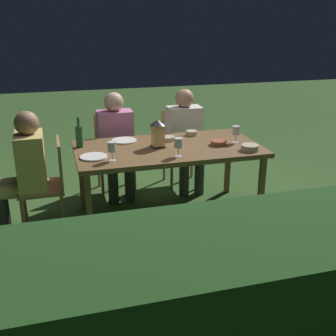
{
  "coord_description": "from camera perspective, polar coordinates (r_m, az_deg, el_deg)",
  "views": [
    {
      "loc": [
        1.04,
        3.71,
        1.91
      ],
      "look_at": [
        0.0,
        0.0,
        0.51
      ],
      "focal_mm": 44.76,
      "sensor_mm": 36.0,
      "label": 1
    }
  ],
  "objects": [
    {
      "name": "person_in_cream",
      "position": [
        4.77,
        2.44,
        4.5
      ],
      "size": [
        0.38,
        0.47,
        1.15
      ],
      "color": "white",
      "rests_on": "ground"
    },
    {
      "name": "plate_a",
      "position": [
        3.76,
        -10.09,
        1.51
      ],
      "size": [
        0.24,
        0.24,
        0.01
      ],
      "primitive_type": "cylinder",
      "color": "white",
      "rests_on": "dining_table"
    },
    {
      "name": "dining_table",
      "position": [
        4.04,
        0.0,
        2.21
      ],
      "size": [
        1.77,
        0.94,
        0.73
      ],
      "color": "brown",
      "rests_on": "ground"
    },
    {
      "name": "ice_bucket",
      "position": [
        2.03,
        16.51,
        -16.74
      ],
      "size": [
        0.26,
        0.26,
        0.34
      ],
      "color": "#B2B7BF",
      "rests_on": "side_table"
    },
    {
      "name": "bowl_dip",
      "position": [
        3.98,
        11.09,
        2.77
      ],
      "size": [
        0.16,
        0.16,
        0.05
      ],
      "color": "#BCAD8E",
      "rests_on": "dining_table"
    },
    {
      "name": "wine_glass_b",
      "position": [
        4.18,
        9.24,
        4.97
      ],
      "size": [
        0.08,
        0.08,
        0.17
      ],
      "color": "silver",
      "rests_on": "dining_table"
    },
    {
      "name": "person_in_mustard",
      "position": [
        3.93,
        -18.99,
        -0.04
      ],
      "size": [
        0.48,
        0.38,
        1.15
      ],
      "color": "tan",
      "rests_on": "ground"
    },
    {
      "name": "plate_b",
      "position": [
        4.22,
        -6.0,
        3.73
      ],
      "size": [
        0.25,
        0.25,
        0.01
      ],
      "primitive_type": "cylinder",
      "color": "white",
      "rests_on": "dining_table"
    },
    {
      "name": "wine_glass_c",
      "position": [
        3.71,
        1.43,
        3.31
      ],
      "size": [
        0.08,
        0.08,
        0.17
      ],
      "color": "silver",
      "rests_on": "dining_table"
    },
    {
      "name": "green_bottle_on_table",
      "position": [
        4.07,
        -11.99,
        4.29
      ],
      "size": [
        0.07,
        0.07,
        0.29
      ],
      "color": "#195128",
      "rests_on": "dining_table"
    },
    {
      "name": "chair_side_left_b",
      "position": [
        4.83,
        -7.34,
        2.65
      ],
      "size": [
        0.42,
        0.4,
        0.87
      ],
      "color": "#937047",
      "rests_on": "ground"
    },
    {
      "name": "hedge_backdrop",
      "position": [
        2.24,
        16.93,
        -19.17
      ],
      "size": [
        4.86,
        0.69,
        1.05
      ],
      "primitive_type": "cube",
      "color": "#234C1E",
      "rests_on": "ground"
    },
    {
      "name": "ground_plane",
      "position": [
        4.3,
        0.0,
        -6.41
      ],
      "size": [
        16.0,
        16.0,
        0.0
      ],
      "primitive_type": "plane",
      "color": "#385B28"
    },
    {
      "name": "bowl_bread",
      "position": [
        4.1,
        6.88,
        3.47
      ],
      "size": [
        0.15,
        0.15,
        0.05
      ],
      "color": "#9E5138",
      "rests_on": "dining_table"
    },
    {
      "name": "bowl_salad",
      "position": [
        4.42,
        3.23,
        4.81
      ],
      "size": [
        0.12,
        0.12,
        0.05
      ],
      "color": "#BCAD8E",
      "rests_on": "dining_table"
    },
    {
      "name": "bowl_olives",
      "position": [
        4.23,
        -0.03,
        4.07
      ],
      "size": [
        0.14,
        0.14,
        0.04
      ],
      "color": "#BCAD8E",
      "rests_on": "dining_table"
    },
    {
      "name": "wine_glass_a",
      "position": [
        3.63,
        -7.65,
        2.75
      ],
      "size": [
        0.08,
        0.08,
        0.17
      ],
      "color": "silver",
      "rests_on": "dining_table"
    },
    {
      "name": "lantern_centerpiece",
      "position": [
        3.98,
        -1.39,
        4.92
      ],
      "size": [
        0.15,
        0.15,
        0.27
      ],
      "color": "black",
      "rests_on": "dining_table"
    },
    {
      "name": "chair_head_far",
      "position": [
        3.97,
        -15.94,
        -1.84
      ],
      "size": [
        0.4,
        0.42,
        0.87
      ],
      "color": "#937047",
      "rests_on": "ground"
    },
    {
      "name": "chair_side_left_a",
      "position": [
        5.0,
        1.72,
        3.4
      ],
      "size": [
        0.42,
        0.4,
        0.87
      ],
      "color": "#937047",
      "rests_on": "ground"
    },
    {
      "name": "person_in_pink",
      "position": [
        4.6,
        -7.05,
        3.76
      ],
      "size": [
        0.38,
        0.47,
        1.15
      ],
      "color": "#C675A3",
      "rests_on": "ground"
    }
  ]
}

